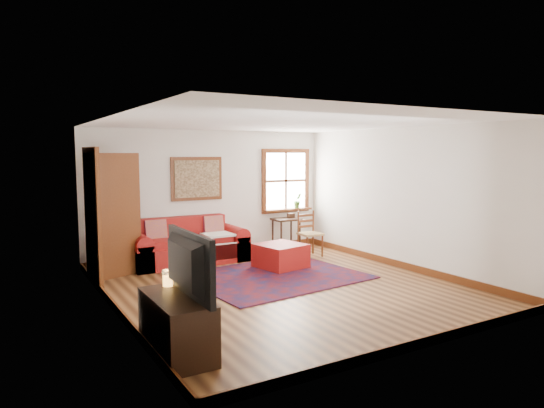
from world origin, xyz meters
TOP-DOWN VIEW (x-y plane):
  - ground at (0.00, 0.00)m, footprint 5.50×5.50m
  - room_envelope at (0.00, 0.02)m, footprint 5.04×5.54m
  - window at (1.78, 2.70)m, footprint 1.18×0.20m
  - doorway at (-2.21, 1.78)m, footprint 0.89×1.08m
  - framed_artwork at (-0.30, 2.71)m, footprint 1.05×0.07m
  - persian_rug at (0.20, 0.60)m, footprint 2.94×2.45m
  - red_leather_sofa at (-0.65, 2.33)m, footprint 2.15×0.89m
  - red_ottoman at (0.62, 1.08)m, footprint 0.88×0.88m
  - side_table at (1.57, 2.40)m, footprint 0.56×0.42m
  - ladder_back_chair at (1.66, 1.70)m, footprint 0.43×0.41m
  - media_cabinet at (-2.24, -1.57)m, footprint 0.49×1.09m
  - television at (-2.22, -1.62)m, footprint 0.15×1.15m
  - candle_hurricane at (-2.19, -1.16)m, footprint 0.12×0.12m

SIDE VIEW (x-z plane):
  - ground at x=0.00m, z-range 0.00..0.00m
  - persian_rug at x=0.20m, z-range 0.00..0.02m
  - red_ottoman at x=0.62m, z-range 0.00..0.43m
  - red_leather_sofa at x=-0.65m, z-range -0.14..0.70m
  - media_cabinet at x=-2.24m, z-range 0.00..0.60m
  - ladder_back_chair at x=1.66m, z-range 0.03..0.93m
  - side_table at x=1.57m, z-range 0.22..0.90m
  - candle_hurricane at x=-2.19m, z-range 0.60..0.78m
  - television at x=-2.22m, z-range 0.60..1.26m
  - doorway at x=-2.21m, z-range 0.00..2.14m
  - window at x=1.78m, z-range 0.62..2.00m
  - framed_artwork at x=-0.30m, z-range 1.13..1.98m
  - room_envelope at x=0.00m, z-range 0.39..2.91m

